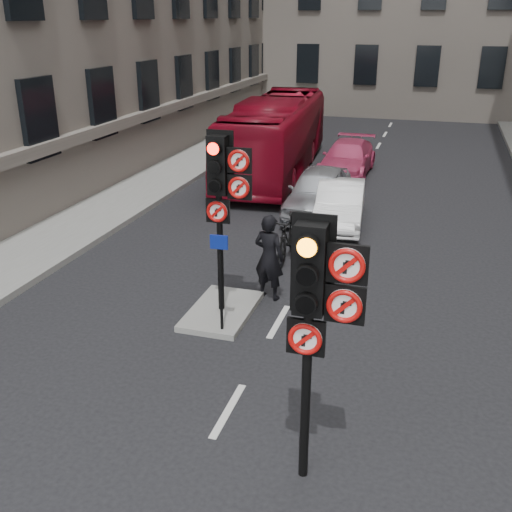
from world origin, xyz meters
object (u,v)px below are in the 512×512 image
Objects in this scene: signal_far at (223,185)px; info_sign at (220,270)px; car_silver at (319,191)px; motorcycle at (288,238)px; signal_near at (317,299)px; car_white at (340,204)px; car_pink at (347,158)px; motorcyclist at (269,257)px; bus_red at (276,136)px.

signal_far is 1.88× the size of info_sign.
signal_far is at bearing -94.29° from car_silver.
info_sign reaches higher than motorcycle.
car_silver is at bearing 100.90° from signal_near.
car_white is at bearing 97.45° from signal_near.
car_white is at bearing 78.74° from signal_far.
car_white is 5.91m from car_pink.
signal_far is 1.92× the size of motorcyclist.
car_silver is (-2.13, 11.08, -1.88)m from signal_near.
motorcyclist is at bearing -86.15° from motorcycle.
car_white is at bearing 77.64° from info_sign.
info_sign is (-0.25, -7.88, 0.64)m from car_silver.
car_silver is 5.09m from car_pink.
signal_far is 7.37m from car_silver.
car_silver is 2.22× the size of motorcyclist.
bus_red is 5.36× the size of motorcycle.
signal_near is 1.92× the size of motorcyclist.
motorcycle is at bearing 81.51° from signal_far.
motorcyclist is (-0.63, -5.29, 0.33)m from car_white.
signal_near reaches higher than car_white.
signal_near is at bearing -88.30° from car_white.
car_pink is 2.26× the size of motorcycle.
car_white is 0.36× the size of bus_red.
info_sign is at bearing -75.19° from signal_far.
info_sign reaches higher than car_white.
car_pink is at bearing 7.04° from bus_red.
bus_red is (-3.38, 5.35, 0.81)m from car_white.
signal_far is 6.75m from car_white.
bus_red is at bearing 96.61° from info_sign.
signal_near is 0.87× the size of car_silver.
car_white is at bearing -83.23° from motorcyclist.
bus_red is 8.86m from motorcycle.
info_sign is (-0.27, -4.03, 0.78)m from motorcycle.
car_white is (0.79, -0.78, -0.10)m from car_silver.
signal_far reaches higher than car_pink.
signal_near is 11.43m from car_silver.
signal_far is 0.97× the size of car_white.
motorcycle is at bearing -76.83° from bus_red.
car_silver is at bearing -89.84° from car_pink.
signal_near is 5.63m from motorcyclist.
signal_near is at bearing -79.61° from car_silver.
bus_red reaches higher than car_silver.
bus_red is (-4.73, 15.64, -1.17)m from signal_near.
car_white is 5.34m from motorcyclist.
motorcyclist reaches higher than car_pink.
car_pink is 2.26× the size of info_sign.
car_white is (1.25, 6.30, -2.09)m from signal_far.
signal_far is 12.35m from car_pink.
car_pink reaches higher than motorcycle.
car_silver is at bearing 84.12° from info_sign.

